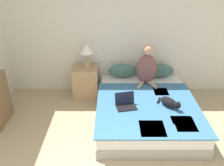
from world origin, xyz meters
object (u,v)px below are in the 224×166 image
(laptop_open, at_px, (125,104))
(pillow_near, at_px, (122,71))
(pillow_far, at_px, (158,70))
(cat_tabby, at_px, (169,102))
(nightstand, at_px, (85,82))
(bed, at_px, (145,109))
(person_sitting, at_px, (146,67))
(table_lamp, at_px, (85,50))

(laptop_open, bearing_deg, pillow_near, 77.79)
(pillow_far, relative_size, cat_tabby, 1.38)
(cat_tabby, bearing_deg, nightstand, -163.72)
(laptop_open, bearing_deg, cat_tabby, -13.09)
(pillow_far, height_order, laptop_open, pillow_far)
(bed, xyz_separation_m, pillow_near, (-0.38, 0.94, 0.34))
(laptop_open, bearing_deg, person_sitting, 50.62)
(pillow_near, distance_m, person_sitting, 0.56)
(pillow_near, relative_size, laptop_open, 1.63)
(bed, xyz_separation_m, person_sitting, (0.07, 0.66, 0.53))
(nightstand, bearing_deg, table_lamp, 41.65)
(bed, relative_size, laptop_open, 5.63)
(pillow_far, distance_m, table_lamp, 1.56)
(bed, bearing_deg, nightstand, 144.11)
(pillow_near, xyz_separation_m, nightstand, (-0.78, -0.10, -0.21))
(person_sitting, bearing_deg, bed, -95.94)
(cat_tabby, relative_size, nightstand, 0.68)
(laptop_open, bearing_deg, table_lamp, 111.73)
(pillow_near, bearing_deg, laptop_open, -89.89)
(bed, xyz_separation_m, table_lamp, (-1.11, 0.88, 0.81))
(nightstand, bearing_deg, laptop_open, -53.37)
(pillow_near, bearing_deg, bed, -67.94)
(pillow_near, height_order, cat_tabby, pillow_near)
(person_sitting, xyz_separation_m, laptop_open, (-0.45, -0.87, -0.29))
(pillow_far, bearing_deg, nightstand, -176.29)
(person_sitting, bearing_deg, laptop_open, -117.06)
(pillow_far, bearing_deg, person_sitting, -138.45)
(person_sitting, height_order, laptop_open, person_sitting)
(pillow_near, height_order, pillow_far, same)
(cat_tabby, height_order, nightstand, nightstand)
(bed, distance_m, laptop_open, 0.50)
(pillow_far, distance_m, nightstand, 1.55)
(bed, height_order, table_lamp, table_lamp)
(bed, bearing_deg, pillow_far, 68.02)
(laptop_open, height_order, nightstand, nightstand)
(laptop_open, xyz_separation_m, nightstand, (-0.78, 1.05, -0.11))
(pillow_far, bearing_deg, laptop_open, -123.35)
(bed, height_order, nightstand, nightstand)
(person_sitting, xyz_separation_m, nightstand, (-1.22, 0.17, -0.40))
(pillow_near, relative_size, nightstand, 0.94)
(pillow_far, bearing_deg, cat_tabby, -90.95)
(person_sitting, distance_m, cat_tabby, 0.96)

